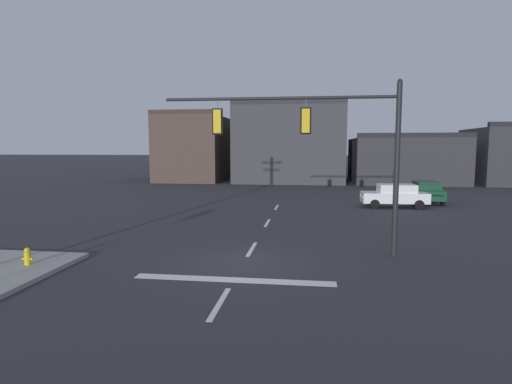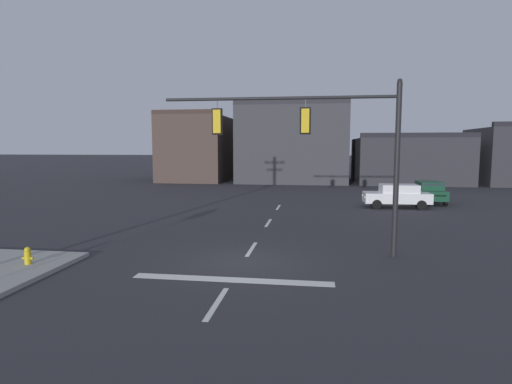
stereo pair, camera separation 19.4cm
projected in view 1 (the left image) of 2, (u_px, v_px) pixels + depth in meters
The scene contains 8 objects.
ground_plane at pixel (244, 262), 15.04m from camera, with size 400.00×400.00×0.00m, color #2B2B30.
stop_bar_paint at pixel (234, 280), 13.07m from camera, with size 6.40×0.50×0.01m, color silver.
lane_centreline at pixel (252, 249), 17.01m from camera, with size 0.16×26.40×0.01m.
signal_mast_near_side at pixel (325, 138), 15.74m from camera, with size 8.96×0.40×6.65m.
car_lot_nearside at pixel (395, 195), 28.71m from camera, with size 4.51×2.03×1.61m.
car_lot_middle at pixel (426, 191), 31.24m from camera, with size 1.99×4.49×1.61m.
fire_hydrant at pixel (28, 260), 14.20m from camera, with size 0.40×0.30×0.75m.
building_row at pixel (335, 151), 50.41m from camera, with size 48.88×12.59×9.30m.
Camera 1 is at (2.40, -14.49, 4.16)m, focal length 29.15 mm.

